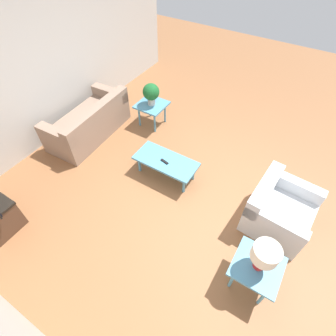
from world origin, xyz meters
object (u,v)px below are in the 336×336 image
at_px(sofa, 90,123).
at_px(potted_plant, 151,93).
at_px(armchair, 278,210).
at_px(side_table_plant, 152,107).
at_px(coffee_table, 166,162).
at_px(table_lamp, 265,255).
at_px(side_table_lamp, 257,268).

bearing_deg(sofa, potted_plant, 134.89).
relative_size(sofa, armchair, 1.76).
xyz_separation_m(sofa, side_table_plant, (-0.89, -0.98, 0.14)).
distance_m(armchair, side_table_plant, 3.21).
height_order(coffee_table, side_table_plant, side_table_plant).
bearing_deg(potted_plant, table_lamp, 144.69).
distance_m(side_table_plant, potted_plant, 0.34).
bearing_deg(side_table_plant, armchair, 160.90).
xyz_separation_m(coffee_table, potted_plant, (1.06, -1.13, 0.44)).
distance_m(side_table_lamp, table_lamp, 0.38).
bearing_deg(armchair, side_table_plant, 75.28).
bearing_deg(sofa, side_table_lamp, 70.65).
bearing_deg(side_table_lamp, table_lamp, 0.00).
bearing_deg(sofa, coffee_table, 82.98).
bearing_deg(coffee_table, potted_plant, -46.74).
height_order(sofa, side_table_lamp, sofa).
relative_size(side_table_plant, table_lamp, 1.31).
distance_m(coffee_table, table_lamp, 2.28).
xyz_separation_m(sofa, armchair, (-3.92, 0.07, -0.00)).
height_order(sofa, armchair, sofa).
relative_size(sofa, potted_plant, 3.96).
xyz_separation_m(armchair, side_table_lamp, (-0.01, 1.10, 0.14)).
xyz_separation_m(sofa, potted_plant, (-0.89, -0.98, 0.48)).
height_order(side_table_plant, side_table_lamp, same).
distance_m(sofa, side_table_lamp, 4.10).
distance_m(sofa, potted_plant, 1.41).
distance_m(armchair, potted_plant, 3.24).
height_order(coffee_table, table_lamp, table_lamp).
bearing_deg(potted_plant, coffee_table, 133.26).
xyz_separation_m(sofa, coffee_table, (-1.95, 0.14, 0.04)).
xyz_separation_m(side_table_plant, side_table_lamp, (-3.04, 2.15, 0.00)).
bearing_deg(sofa, table_lamp, 70.65).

